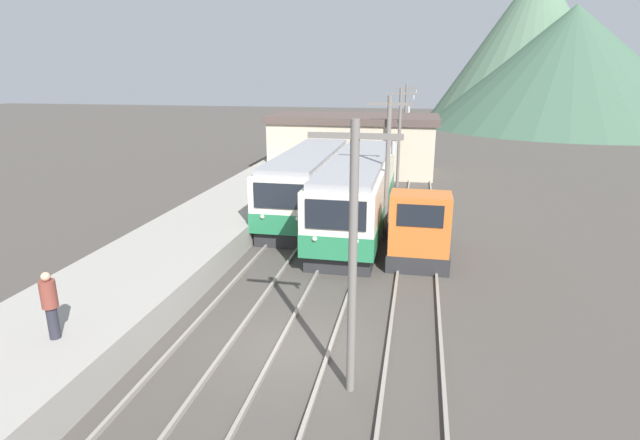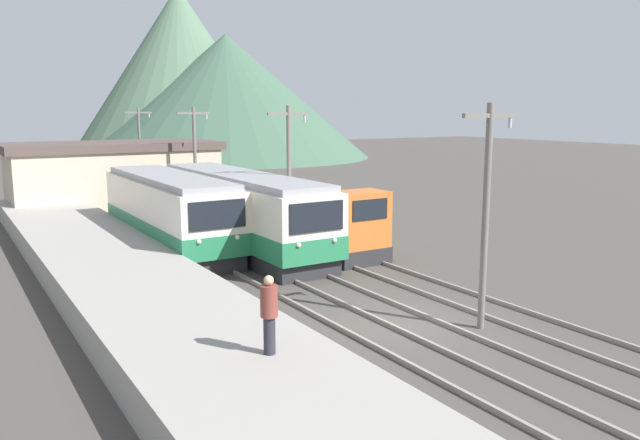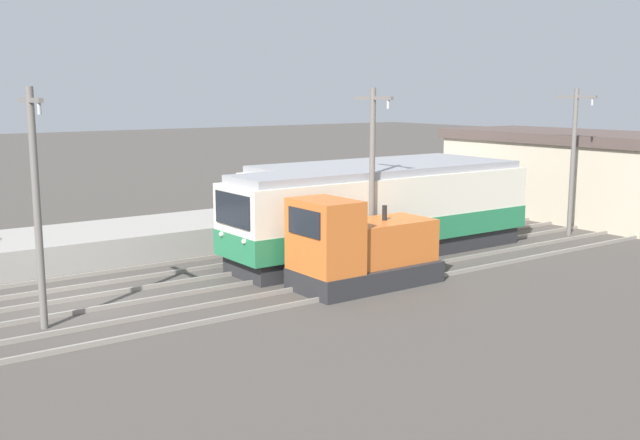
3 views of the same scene
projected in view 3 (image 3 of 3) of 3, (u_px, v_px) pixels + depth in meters
name	position (u px, v px, depth m)	size (l,w,h in m)	color
ground_plane	(82.00, 304.00, 22.49)	(200.00, 200.00, 0.00)	#47423D
platform_left	(25.00, 252.00, 27.40)	(4.50, 54.00, 1.05)	gray
track_left	(56.00, 284.00, 24.56)	(1.54, 60.00, 0.14)	gray
track_center	(84.00, 304.00, 22.32)	(1.54, 60.00, 0.14)	gray
track_right	(122.00, 329.00, 19.92)	(1.54, 60.00, 0.14)	gray
commuter_train_left	(367.00, 204.00, 31.89)	(2.84, 11.29, 3.44)	#28282B
commuter_train_center	(384.00, 215.00, 28.80)	(2.84, 13.36, 3.48)	#28282B
shunting_locomotive	(359.00, 250.00, 24.40)	(2.40, 4.93, 3.00)	#28282B
catenary_mast_near	(36.00, 199.00, 19.62)	(2.00, 0.20, 6.45)	slate
catenary_mast_mid	(372.00, 172.00, 26.21)	(2.00, 0.20, 6.45)	slate
catenary_mast_far	(573.00, 156.00, 32.80)	(2.00, 0.20, 6.45)	slate
station_building	(568.00, 173.00, 38.63)	(12.60, 6.30, 4.32)	beige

